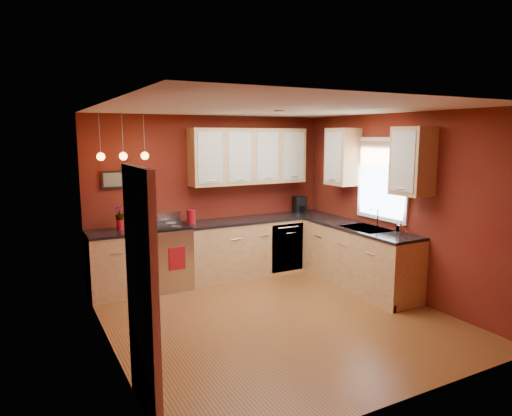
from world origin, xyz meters
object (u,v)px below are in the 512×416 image
gas_range (163,257)px  red_canister (191,217)px  sink (366,230)px  soap_pump (401,227)px  coffee_maker (300,205)px

gas_range → red_canister: size_ratio=5.17×
sink → soap_pump: sink is taller
sink → red_canister: size_ratio=3.26×
sink → red_canister: bearing=144.6°
red_canister → soap_pump: red_canister is taller
coffee_maker → soap_pump: (0.23, -2.15, -0.04)m
gas_range → soap_pump: (2.74, -2.05, 0.56)m
gas_range → coffee_maker: coffee_maker is taller
soap_pump → gas_range: bearing=143.2°
gas_range → sink: size_ratio=1.59×
soap_pump → sink: bearing=102.4°
sink → soap_pump: 0.58m
red_canister → coffee_maker: coffee_maker is taller
gas_range → red_canister: 0.74m
red_canister → coffee_maker: (2.04, 0.07, 0.03)m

